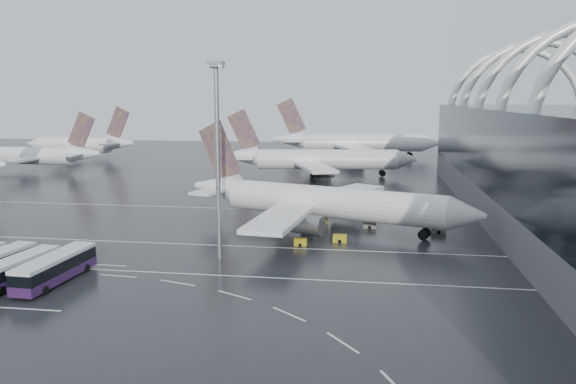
# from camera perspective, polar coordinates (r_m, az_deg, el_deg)

# --- Properties ---
(ground) EXTENTS (420.00, 420.00, 0.00)m
(ground) POSITION_cam_1_polar(r_m,az_deg,el_deg) (74.32, -8.99, -7.77)
(ground) COLOR black
(ground) RESTS_ON ground
(lane_marking_near) EXTENTS (120.00, 0.25, 0.01)m
(lane_marking_near) POSITION_cam_1_polar(r_m,az_deg,el_deg) (72.50, -9.47, -8.23)
(lane_marking_near) COLOR silver
(lane_marking_near) RESTS_ON ground
(lane_marking_mid) EXTENTS (120.00, 0.25, 0.01)m
(lane_marking_mid) POSITION_cam_1_polar(r_m,az_deg,el_deg) (85.38, -6.59, -5.42)
(lane_marking_mid) COLOR silver
(lane_marking_mid) RESTS_ON ground
(lane_marking_far) EXTENTS (120.00, 0.25, 0.01)m
(lane_marking_far) POSITION_cam_1_polar(r_m,az_deg,el_deg) (111.94, -2.90, -1.76)
(lane_marking_far) COLOR silver
(lane_marking_far) RESTS_ON ground
(bus_bay_line_north) EXTENTS (28.00, 0.25, 0.01)m
(bus_bay_line_north) POSITION_cam_1_polar(r_m,az_deg,el_deg) (84.48, -24.83, -6.43)
(bus_bay_line_north) COLOR silver
(bus_bay_line_north) RESTS_ON ground
(airliner_main) EXTENTS (51.58, 44.72, 17.92)m
(airliner_main) POSITION_cam_1_polar(r_m,az_deg,el_deg) (95.20, 3.14, -1.04)
(airliner_main) COLOR white
(airliner_main) RESTS_ON ground
(airliner_gate_b) EXTENTS (54.40, 48.55, 18.88)m
(airliner_gate_b) POSITION_cam_1_polar(r_m,az_deg,el_deg) (157.39, 2.93, 3.27)
(airliner_gate_b) COLOR white
(airliner_gate_b) RESTS_ON ground
(airliner_gate_c) EXTENTS (61.44, 56.35, 21.88)m
(airliner_gate_c) POSITION_cam_1_polar(r_m,az_deg,el_deg) (207.31, 6.68, 4.95)
(airliner_gate_c) COLOR white
(airliner_gate_c) RESTS_ON ground
(jet_remote_mid) EXTENTS (41.08, 33.04, 17.97)m
(jet_remote_mid) POSITION_cam_1_polar(r_m,az_deg,el_deg) (185.08, -24.06, 3.37)
(jet_remote_mid) COLOR white
(jet_remote_mid) RESTS_ON ground
(jet_remote_far) EXTENTS (43.52, 35.07, 18.95)m
(jet_remote_far) POSITION_cam_1_polar(r_m,az_deg,el_deg) (219.06, -20.23, 4.52)
(jet_remote_far) COLOR white
(jet_remote_far) RESTS_ON ground
(bus_row_near_c) EXTENTS (4.25, 12.75, 3.08)m
(bus_row_near_c) POSITION_cam_1_polar(r_m,az_deg,el_deg) (75.30, -25.78, -7.06)
(bus_row_near_c) COLOR #2E1441
(bus_row_near_c) RESTS_ON ground
(bus_row_near_d) EXTENTS (3.78, 13.56, 3.30)m
(bus_row_near_d) POSITION_cam_1_polar(r_m,az_deg,el_deg) (73.62, -22.55, -7.10)
(bus_row_near_d) COLOR #2E1441
(bus_row_near_d) RESTS_ON ground
(floodlight_mast) EXTENTS (2.04, 2.04, 26.66)m
(floodlight_mast) POSITION_cam_1_polar(r_m,az_deg,el_deg) (75.54, -7.20, 5.52)
(floodlight_mast) COLOR gray
(floodlight_mast) RESTS_ON ground
(gse_cart_belly_a) EXTENTS (2.11, 1.25, 1.15)m
(gse_cart_belly_a) POSITION_cam_1_polar(r_m,az_deg,el_deg) (87.05, 5.29, -4.72)
(gse_cart_belly_a) COLOR #B39817
(gse_cart_belly_a) RESTS_ON ground
(gse_cart_belly_b) EXTENTS (2.16, 1.28, 1.18)m
(gse_cart_belly_b) POSITION_cam_1_polar(r_m,az_deg,el_deg) (96.87, 8.30, -3.30)
(gse_cart_belly_b) COLOR slate
(gse_cart_belly_b) RESTS_ON ground
(gse_cart_belly_c) EXTENTS (1.91, 1.13, 1.04)m
(gse_cart_belly_c) POSITION_cam_1_polar(r_m,az_deg,el_deg) (84.77, 1.28, -5.11)
(gse_cart_belly_c) COLOR #B39817
(gse_cart_belly_c) RESTS_ON ground
(gse_cart_belly_d) EXTENTS (2.36, 1.40, 1.29)m
(gse_cart_belly_d) POSITION_cam_1_polar(r_m,az_deg,el_deg) (95.54, 15.01, -3.67)
(gse_cart_belly_d) COLOR slate
(gse_cart_belly_d) RESTS_ON ground
(gse_cart_belly_e) EXTENTS (2.36, 1.39, 1.29)m
(gse_cart_belly_e) POSITION_cam_1_polar(r_m,az_deg,el_deg) (99.25, 3.35, -2.87)
(gse_cart_belly_e) COLOR #B39817
(gse_cart_belly_e) RESTS_ON ground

